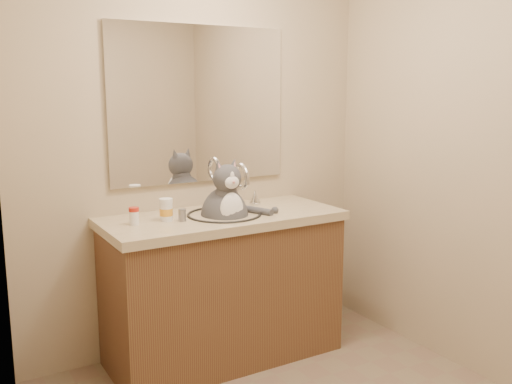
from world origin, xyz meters
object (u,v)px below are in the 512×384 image
(pill_bottle_redcap, at_px, (134,216))
(pill_bottle_orange, at_px, (166,210))
(grey_canister, at_px, (182,215))
(cat, at_px, (226,213))

(pill_bottle_redcap, height_order, pill_bottle_orange, pill_bottle_orange)
(pill_bottle_redcap, distance_m, grey_canister, 0.25)
(pill_bottle_orange, relative_size, grey_canister, 1.87)
(pill_bottle_redcap, xyz_separation_m, grey_canister, (0.24, -0.05, -0.01))
(grey_canister, bearing_deg, pill_bottle_orange, 143.80)
(pill_bottle_orange, distance_m, grey_canister, 0.09)
(pill_bottle_redcap, bearing_deg, grey_canister, -12.68)
(cat, relative_size, pill_bottle_redcap, 5.78)
(cat, bearing_deg, pill_bottle_redcap, 178.64)
(pill_bottle_redcap, distance_m, pill_bottle_orange, 0.18)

